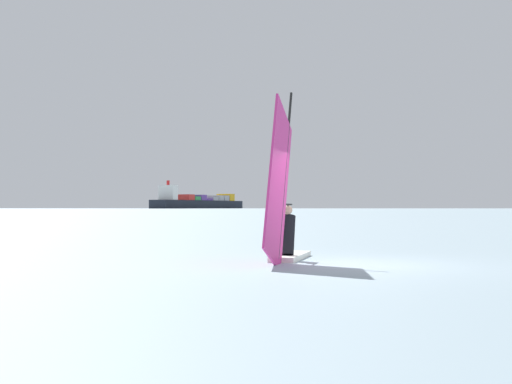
{
  "coord_description": "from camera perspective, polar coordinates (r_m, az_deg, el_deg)",
  "views": [
    {
      "loc": [
        -2.9,
        -13.53,
        1.22
      ],
      "look_at": [
        -1.18,
        13.89,
        1.89
      ],
      "focal_mm": 45.02,
      "sensor_mm": 36.0,
      "label": 1
    }
  ],
  "objects": [
    {
      "name": "ground_plane",
      "position": [
        13.89,
        8.52,
        -6.43
      ],
      "size": [
        4000.0,
        4000.0,
        0.0
      ],
      "primitive_type": "plane",
      "color": "gray"
    },
    {
      "name": "windsurfer",
      "position": [
        14.54,
        2.5,
        -1.98
      ],
      "size": [
        1.52,
        3.91,
        4.19
      ],
      "rotation": [
        0.0,
        0.0,
        1.26
      ],
      "color": "white",
      "rests_on": "ground_plane"
    },
    {
      "name": "distant_headland",
      "position": [
        1325.55,
        5.89,
        -0.69
      ],
      "size": [
        1396.12,
        591.14,
        34.72
      ],
      "primitive_type": "cube",
      "rotation": [
        0.0,
        0.0,
        0.15
      ],
      "color": "#60665B",
      "rests_on": "ground_plane"
    },
    {
      "name": "cargo_ship",
      "position": [
        899.86,
        -5.02,
        -0.92
      ],
      "size": [
        125.93,
        177.79,
        36.37
      ],
      "rotation": [
        0.0,
        0.0,
        1.01
      ],
      "color": "black",
      "rests_on": "ground_plane"
    }
  ]
}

